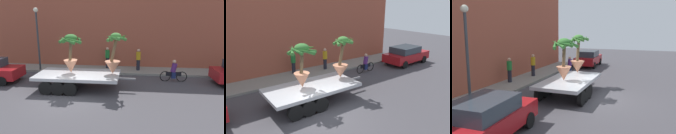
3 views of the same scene
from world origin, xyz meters
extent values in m
plane|color=#423F44|center=(0.00, 0.00, 0.00)|extent=(60.00, 60.00, 0.00)
cube|color=gray|center=(0.00, 6.10, 0.07)|extent=(24.00, 2.20, 0.15)
cube|color=#9E4C38|center=(0.00, 7.80, 3.72)|extent=(24.00, 1.20, 7.43)
cube|color=#B7BABF|center=(0.25, 1.67, 0.89)|extent=(5.04, 2.57, 0.18)
cylinder|color=black|center=(-1.37, 2.86, 0.40)|extent=(0.80, 0.22, 0.80)
cylinder|color=black|center=(-1.36, 0.46, 0.40)|extent=(0.80, 0.22, 0.80)
cylinder|color=black|center=(-0.66, 2.86, 0.40)|extent=(0.80, 0.22, 0.80)
cylinder|color=black|center=(-0.65, 0.47, 0.40)|extent=(0.80, 0.22, 0.80)
cylinder|color=black|center=(0.04, 2.86, 0.40)|extent=(0.80, 0.22, 0.80)
cylinder|color=black|center=(0.05, 0.47, 0.40)|extent=(0.80, 0.22, 0.80)
cube|color=slate|center=(3.26, 1.68, 0.74)|extent=(1.00, 0.10, 0.10)
cone|color=tan|center=(2.35, 1.88, 1.37)|extent=(0.94, 0.94, 0.77)
cylinder|color=brown|center=(2.44, 1.88, 2.50)|extent=(0.50, 0.19, 1.51)
ellipsoid|color=#428438|center=(2.54, 1.88, 3.25)|extent=(0.67, 0.67, 0.42)
cone|color=#428438|center=(3.01, 1.92, 3.20)|extent=(0.27, 0.98, 0.46)
cone|color=#428438|center=(2.88, 2.20, 3.18)|extent=(0.79, 0.83, 0.54)
cone|color=#428438|center=(2.47, 2.28, 3.17)|extent=(0.84, 0.34, 0.50)
cone|color=#428438|center=(2.19, 2.00, 3.17)|extent=(0.43, 0.77, 0.48)
cone|color=#428438|center=(2.22, 1.75, 3.19)|extent=(0.46, 0.74, 0.39)
cone|color=#428438|center=(2.42, 1.47, 3.22)|extent=(0.90, 0.44, 0.35)
cone|color=#428438|center=(2.81, 1.56, 3.20)|extent=(0.79, 0.72, 0.43)
cone|color=tan|center=(-0.25, 1.85, 1.38)|extent=(0.84, 0.84, 0.80)
cylinder|color=brown|center=(-0.21, 1.85, 2.44)|extent=(0.31, 0.19, 1.35)
ellipsoid|color=#387A33|center=(-0.18, 1.85, 3.11)|extent=(0.78, 0.78, 0.49)
cone|color=#387A33|center=(0.30, 1.94, 3.07)|extent=(0.37, 1.00, 0.40)
cone|color=#387A33|center=(0.02, 2.20, 3.06)|extent=(0.81, 0.57, 0.41)
cone|color=#387A33|center=(-0.35, 2.34, 3.03)|extent=(1.03, 0.53, 0.59)
cone|color=#387A33|center=(-0.62, 2.05, 3.05)|extent=(0.58, 0.97, 0.49)
cone|color=#387A33|center=(-0.62, 1.70, 3.07)|extent=(0.50, 0.96, 0.39)
cone|color=#387A33|center=(-0.28, 1.32, 3.05)|extent=(1.11, 0.40, 0.51)
cone|color=#387A33|center=(0.08, 1.41, 3.05)|extent=(0.99, 0.69, 0.53)
torus|color=black|center=(6.88, 3.86, 0.34)|extent=(0.74, 0.07, 0.74)
torus|color=black|center=(5.78, 3.85, 0.34)|extent=(0.74, 0.07, 0.74)
cube|color=black|center=(6.33, 3.86, 0.52)|extent=(1.04, 0.08, 0.28)
cylinder|color=#51236B|center=(6.33, 3.86, 0.97)|extent=(0.45, 0.35, 0.65)
sphere|color=tan|center=(6.33, 3.86, 1.39)|extent=(0.24, 0.24, 0.24)
cube|color=navy|center=(6.33, 3.86, 0.44)|extent=(0.28, 0.24, 0.44)
cylinder|color=black|center=(9.58, 4.38, 0.32)|extent=(0.65, 0.22, 0.64)
cylinder|color=black|center=(-4.82, 3.33, 0.32)|extent=(0.65, 0.22, 0.64)
cylinder|color=black|center=(-4.76, 1.59, 0.32)|extent=(0.65, 0.22, 0.64)
cylinder|color=black|center=(1.41, 6.53, 0.57)|extent=(0.28, 0.28, 0.85)
cylinder|color=#1E702D|center=(1.41, 6.53, 1.31)|extent=(0.36, 0.36, 0.62)
sphere|color=tan|center=(1.41, 6.53, 1.74)|extent=(0.24, 0.24, 0.24)
cylinder|color=black|center=(3.93, 6.04, 0.57)|extent=(0.28, 0.28, 0.85)
cylinder|color=gold|center=(3.93, 6.04, 1.31)|extent=(0.36, 0.36, 0.62)
sphere|color=tan|center=(3.93, 6.04, 1.74)|extent=(0.24, 0.24, 0.24)
cylinder|color=#383D42|center=(-3.87, 5.30, 2.40)|extent=(0.14, 0.14, 4.50)
sphere|color=#EAEACC|center=(-3.87, 5.30, 4.80)|extent=(0.36, 0.36, 0.36)
camera|label=1|loc=(3.74, -10.70, 4.59)|focal=34.53mm
camera|label=2|loc=(-5.10, -7.98, 5.43)|focal=34.47mm
camera|label=3|loc=(-13.00, -3.08, 4.03)|focal=39.77mm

